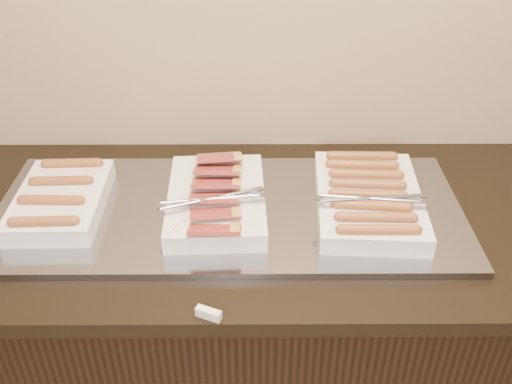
# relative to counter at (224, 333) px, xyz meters

# --- Properties ---
(counter) EXTENTS (2.06, 0.76, 0.90)m
(counter) POSITION_rel_counter_xyz_m (0.00, 0.00, 0.00)
(counter) COLOR black
(counter) RESTS_ON ground
(warming_tray) EXTENTS (1.20, 0.50, 0.02)m
(warming_tray) POSITION_rel_counter_xyz_m (0.03, 0.00, 0.46)
(warming_tray) COLOR gray
(warming_tray) RESTS_ON counter
(dish_left) EXTENTS (0.22, 0.32, 0.07)m
(dish_left) POSITION_rel_counter_xyz_m (-0.40, 0.00, 0.50)
(dish_left) COLOR silver
(dish_left) RESTS_ON warming_tray
(dish_center) EXTENTS (0.27, 0.39, 0.09)m
(dish_center) POSITION_rel_counter_xyz_m (-0.00, -0.00, 0.50)
(dish_center) COLOR silver
(dish_center) RESTS_ON warming_tray
(dish_right) EXTENTS (0.28, 0.41, 0.08)m
(dish_right) POSITION_rel_counter_xyz_m (0.38, -0.00, 0.50)
(dish_right) COLOR silver
(dish_right) RESTS_ON warming_tray
(label_holder) EXTENTS (0.06, 0.04, 0.02)m
(label_holder) POSITION_rel_counter_xyz_m (-0.00, -0.36, 0.46)
(label_holder) COLOR silver
(label_holder) RESTS_ON counter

